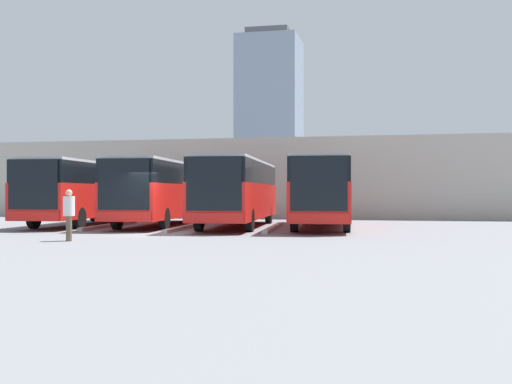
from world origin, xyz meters
TOP-DOWN VIEW (x-y plane):
  - ground_plane at (0.00, 0.00)m, footprint 600.00×600.00m
  - bus_0 at (-6.08, -6.10)m, footprint 3.56×12.25m
  - curb_divider_0 at (-4.05, -4.31)m, footprint 0.91×7.49m
  - bus_1 at (-2.03, -5.63)m, footprint 3.56×12.25m
  - curb_divider_1 at (0.00, -3.85)m, footprint 0.91×7.49m
  - bus_2 at (2.02, -6.23)m, footprint 3.56×12.25m
  - curb_divider_2 at (4.05, -4.44)m, footprint 0.91×7.49m
  - bus_3 at (6.07, -6.06)m, footprint 3.56×12.25m
  - pedestrian at (1.45, 4.32)m, footprint 0.54×0.54m
  - station_building at (0.00, -21.24)m, footprint 39.11×13.01m
  - office_tower at (30.21, -176.23)m, footprint 19.11×19.11m

SIDE VIEW (x-z plane):
  - ground_plane at x=0.00m, z-range 0.00..0.00m
  - curb_divider_0 at x=-4.05m, z-range 0.00..0.15m
  - curb_divider_1 at x=0.00m, z-range 0.00..0.15m
  - curb_divider_2 at x=4.05m, z-range 0.00..0.15m
  - pedestrian at x=1.45m, z-range 0.07..1.84m
  - bus_0 at x=-6.08m, z-range 0.19..3.40m
  - bus_1 at x=-2.03m, z-range 0.19..3.40m
  - bus_2 at x=2.02m, z-range 0.19..3.40m
  - bus_3 at x=6.07m, z-range 0.19..3.40m
  - station_building at x=0.00m, z-range 0.03..5.27m
  - office_tower at x=30.21m, z-range -0.60..52.78m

